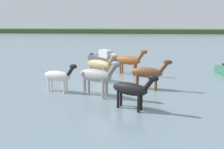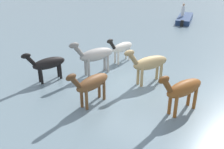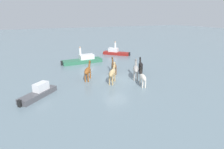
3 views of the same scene
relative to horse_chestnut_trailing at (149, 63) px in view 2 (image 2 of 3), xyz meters
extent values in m
plane|color=slate|center=(0.77, -0.80, -1.09)|extent=(171.90, 171.90, 0.00)
ellipsoid|color=tan|center=(-0.08, 0.05, 0.01)|extent=(1.97, 1.64, 0.67)
cylinder|color=tan|center=(0.51, -0.16, -0.54)|extent=(0.15, 0.15, 1.10)
cylinder|color=tan|center=(0.32, -0.43, -0.54)|extent=(0.15, 0.15, 1.10)
cylinder|color=tan|center=(-0.47, 0.53, -0.54)|extent=(0.15, 0.15, 1.10)
cylinder|color=tan|center=(-0.66, 0.27, -0.54)|extent=(0.15, 0.15, 1.10)
cylinder|color=olive|center=(0.79, -0.56, 0.44)|extent=(0.63, 0.54, 0.74)
ellipsoid|color=olive|center=(0.96, -0.68, 0.75)|extent=(0.58, 0.51, 0.29)
ellipsoid|color=brown|center=(1.86, 2.11, -0.02)|extent=(1.98, 1.46, 0.66)
cylinder|color=brown|center=(2.45, 1.96, -0.56)|extent=(0.14, 0.14, 1.08)
cylinder|color=brown|center=(2.29, 1.68, -0.56)|extent=(0.14, 0.14, 1.08)
cylinder|color=brown|center=(1.43, 2.53, -0.56)|extent=(0.14, 0.14, 1.08)
cylinder|color=brown|center=(1.27, 2.26, -0.56)|extent=(0.14, 0.14, 1.08)
cylinder|color=brown|center=(2.76, 1.60, 0.41)|extent=(0.63, 0.49, 0.72)
ellipsoid|color=brown|center=(2.94, 1.50, 0.70)|extent=(0.57, 0.46, 0.29)
ellipsoid|color=#9E9993|center=(0.10, -2.91, 0.03)|extent=(2.06, 1.53, 0.69)
cylinder|color=#9E9993|center=(0.72, -3.07, -0.53)|extent=(0.15, 0.15, 1.12)
cylinder|color=#9E9993|center=(0.55, -3.36, -0.53)|extent=(0.15, 0.15, 1.12)
cylinder|color=#9E9993|center=(-0.34, -2.46, -0.53)|extent=(0.15, 0.15, 1.12)
cylinder|color=#9E9993|center=(-0.51, -2.75, -0.53)|extent=(0.15, 0.15, 1.12)
cylinder|color=slate|center=(1.04, -3.45, 0.47)|extent=(0.66, 0.51, 0.75)
ellipsoid|color=slate|center=(1.23, -3.55, 0.78)|extent=(0.60, 0.48, 0.30)
ellipsoid|color=black|center=(1.91, -4.69, -0.13)|extent=(1.78, 1.26, 0.59)
cylinder|color=black|center=(2.43, -4.81, -0.61)|extent=(0.13, 0.13, 0.96)
cylinder|color=black|center=(2.30, -5.06, -0.61)|extent=(0.13, 0.13, 0.96)
cylinder|color=black|center=(1.51, -4.32, -0.61)|extent=(0.13, 0.13, 0.96)
cylinder|color=black|center=(1.38, -4.57, -0.61)|extent=(0.13, 0.13, 0.96)
cylinder|color=black|center=(2.72, -5.12, 0.25)|extent=(0.57, 0.42, 0.64)
ellipsoid|color=black|center=(2.89, -5.20, 0.51)|extent=(0.52, 0.40, 0.26)
ellipsoid|color=brown|center=(2.92, -1.53, -0.09)|extent=(1.90, 0.97, 0.62)
cylinder|color=brown|center=(3.49, -1.52, -0.59)|extent=(0.13, 0.13, 1.01)
cylinder|color=brown|center=(3.42, -1.81, -0.59)|extent=(0.13, 0.13, 1.01)
cylinder|color=brown|center=(2.43, -1.25, -0.59)|extent=(0.13, 0.13, 1.01)
cylinder|color=brown|center=(2.36, -1.54, -0.59)|extent=(0.13, 0.13, 1.01)
cylinder|color=#50311A|center=(3.86, -1.77, 0.31)|extent=(0.59, 0.34, 0.67)
ellipsoid|color=#50311A|center=(4.05, -1.82, 0.59)|extent=(0.54, 0.33, 0.27)
ellipsoid|color=silver|center=(-2.14, -2.37, -0.16)|extent=(1.76, 1.00, 0.57)
cylinder|color=silver|center=(-1.61, -2.40, -0.63)|extent=(0.12, 0.12, 0.93)
cylinder|color=silver|center=(-1.70, -2.66, -0.63)|extent=(0.12, 0.12, 0.93)
cylinder|color=silver|center=(-2.57, -2.09, -0.63)|extent=(0.12, 0.12, 0.93)
cylinder|color=silver|center=(-2.66, -2.35, -0.63)|extent=(0.12, 0.12, 0.93)
cylinder|color=black|center=(-1.28, -2.65, 0.21)|extent=(0.55, 0.35, 0.62)
ellipsoid|color=black|center=(-1.12, -2.71, 0.46)|extent=(0.50, 0.33, 0.25)
cube|color=navy|center=(-15.14, -1.12, -0.93)|extent=(4.72, 1.71, 0.64)
cube|color=black|center=(-12.74, -0.91, -0.85)|extent=(0.26, 0.30, 0.69)
cylinder|color=silver|center=(-14.91, -1.33, -0.03)|extent=(0.32, 0.32, 0.95)
sphere|color=tan|center=(-14.91, -1.33, 0.56)|extent=(0.24, 0.24, 0.24)
camera|label=1|loc=(1.76, -14.65, 2.94)|focal=36.88mm
camera|label=2|loc=(11.14, 3.37, 4.71)|focal=40.16mm
camera|label=3|loc=(-16.87, 7.62, 5.81)|focal=29.93mm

